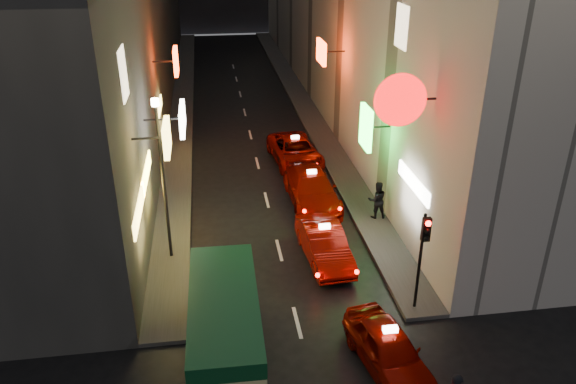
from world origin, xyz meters
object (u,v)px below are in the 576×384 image
minibus (225,322)px  taxi_near (389,347)px  lamp_post (162,171)px  traffic_light (424,243)px

minibus → taxi_near: minibus is taller
minibus → lamp_post: 6.66m
taxi_near → lamp_post: lamp_post is taller
taxi_near → lamp_post: 9.89m
taxi_near → traffic_light: traffic_light is taller
minibus → lamp_post: (-1.85, 6.00, 2.22)m
taxi_near → traffic_light: bearing=53.6°
minibus → traffic_light: traffic_light is taller
taxi_near → minibus: bearing=169.4°
minibus → taxi_near: (4.63, -0.86, -0.74)m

